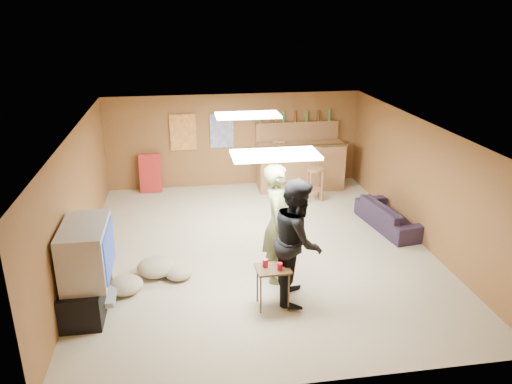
{
  "coord_description": "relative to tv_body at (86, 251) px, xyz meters",
  "views": [
    {
      "loc": [
        -1.29,
        -7.97,
        4.07
      ],
      "look_at": [
        0.0,
        0.2,
        1.0
      ],
      "focal_mm": 35.0,
      "sensor_mm": 36.0,
      "label": 1
    }
  ],
  "objects": [
    {
      "name": "bar_lip",
      "position": [
        4.15,
        4.2,
        0.2
      ],
      "size": [
        2.1,
        0.12,
        0.05
      ],
      "primitive_type": "cube",
      "color": "#3E2913",
      "rests_on": "bar_counter"
    },
    {
      "name": "cup_red_far",
      "position": [
        2.65,
        -0.44,
        -0.23
      ],
      "size": [
        0.1,
        0.1,
        0.1
      ],
      "primitive_type": "cylinder",
      "rotation": [
        0.0,
        0.0,
        -0.31
      ],
      "color": "red",
      "rests_on": "tray_table"
    },
    {
      "name": "bar_shelf",
      "position": [
        4.15,
        4.9,
        0.6
      ],
      "size": [
        2.0,
        0.18,
        0.05
      ],
      "primitive_type": "cube",
      "color": "brown",
      "rests_on": "bar_backing"
    },
    {
      "name": "bar_stool_left",
      "position": [
        3.62,
        4.31,
        -0.35
      ],
      "size": [
        0.38,
        0.38,
        1.1
      ],
      "primitive_type": null,
      "rotation": [
        0.0,
        0.0,
        0.09
      ],
      "color": "brown",
      "rests_on": "ground"
    },
    {
      "name": "person_black",
      "position": [
        2.96,
        -0.17,
        0.02
      ],
      "size": [
        0.9,
        1.05,
        1.85
      ],
      "primitive_type": "imported",
      "rotation": [
        0.0,
        0.0,
        1.32
      ],
      "color": "black",
      "rests_on": "ground"
    },
    {
      "name": "wall_left",
      "position": [
        -0.35,
        1.5,
        0.2
      ],
      "size": [
        0.02,
        7.0,
        2.2
      ],
      "primitive_type": "cube",
      "color": "brown",
      "rests_on": "ground"
    },
    {
      "name": "cushion_far",
      "position": [
        0.43,
        0.35,
        -0.78
      ],
      "size": [
        0.58,
        0.58,
        0.24
      ],
      "primitive_type": "ellipsoid",
      "rotation": [
        0.0,
        0.0,
        -0.1
      ],
      "color": "#9B8E6D",
      "rests_on": "ground"
    },
    {
      "name": "tv_body",
      "position": [
        0.0,
        0.0,
        0.0
      ],
      "size": [
        0.6,
        1.1,
        0.8
      ],
      "primitive_type": "cube",
      "color": "#B2B2B7",
      "rests_on": "tv_stand"
    },
    {
      "name": "wall_back",
      "position": [
        2.65,
        5.0,
        0.2
      ],
      "size": [
        6.0,
        0.02,
        2.2
      ],
      "primitive_type": "cube",
      "color": "brown",
      "rests_on": "ground"
    },
    {
      "name": "sofa",
      "position": [
        5.35,
        1.98,
        -0.65
      ],
      "size": [
        0.89,
        1.78,
        0.5
      ],
      "primitive_type": "imported",
      "rotation": [
        0.0,
        0.0,
        1.71
      ],
      "color": "black",
      "rests_on": "ground"
    },
    {
      "name": "cup_blue",
      "position": [
        2.73,
        -0.3,
        -0.22
      ],
      "size": [
        0.09,
        0.09,
        0.11
      ],
      "primitive_type": "cylinder",
      "rotation": [
        0.0,
        0.0,
        -0.18
      ],
      "color": "#1722A0",
      "rests_on": "tray_table"
    },
    {
      "name": "person_olive",
      "position": [
        2.79,
        0.42,
        0.05
      ],
      "size": [
        0.64,
        0.79,
        1.9
      ],
      "primitive_type": "imported",
      "rotation": [
        0.0,
        0.0,
        1.27
      ],
      "color": "#5B6339",
      "rests_on": "ground"
    },
    {
      "name": "tv_stand",
      "position": [
        -0.07,
        0.0,
        -0.65
      ],
      "size": [
        0.55,
        1.3,
        0.5
      ],
      "primitive_type": "cube",
      "color": "black",
      "rests_on": "ground"
    },
    {
      "name": "folding_chair_stack",
      "position": [
        0.65,
        4.8,
        -0.45
      ],
      "size": [
        0.5,
        0.26,
        0.91
      ],
      "primitive_type": "cube",
      "rotation": [
        -0.14,
        0.0,
        0.0
      ],
      "color": "red",
      "rests_on": "ground"
    },
    {
      "name": "bottle_row",
      "position": [
        4.09,
        4.88,
        0.75
      ],
      "size": [
        1.76,
        0.08,
        0.26
      ],
      "primitive_type": null,
      "color": "#3F7233",
      "rests_on": "bar_shelf"
    },
    {
      "name": "cushion_near_tv",
      "position": [
        0.87,
        0.82,
        -0.76
      ],
      "size": [
        0.75,
        0.75,
        0.27
      ],
      "primitive_type": "ellipsoid",
      "rotation": [
        0.0,
        0.0,
        -0.27
      ],
      "color": "#9B8E6D",
      "rests_on": "ground"
    },
    {
      "name": "ceiling",
      "position": [
        2.65,
        1.5,
        1.3
      ],
      "size": [
        6.0,
        7.0,
        0.02
      ],
      "primitive_type": "cube",
      "color": "silver",
      "rests_on": "ground"
    },
    {
      "name": "tray_table",
      "position": [
        2.57,
        -0.37,
        -0.59
      ],
      "size": [
        0.49,
        0.4,
        0.62
      ],
      "primitive_type": "cube",
      "rotation": [
        0.0,
        0.0,
        0.04
      ],
      "color": "#3E2913",
      "rests_on": "ground"
    },
    {
      "name": "bar_counter",
      "position": [
        4.15,
        4.45,
        -0.35
      ],
      "size": [
        2.0,
        0.6,
        1.1
      ],
      "primitive_type": "cube",
      "color": "brown",
      "rests_on": "ground"
    },
    {
      "name": "ceiling_panel_front",
      "position": [
        2.65,
        0.0,
        1.27
      ],
      "size": [
        1.2,
        0.6,
        0.04
      ],
      "primitive_type": "cube",
      "color": "white",
      "rests_on": "ceiling"
    },
    {
      "name": "cushion_mid",
      "position": [
        1.23,
        0.64,
        -0.8
      ],
      "size": [
        0.56,
        0.56,
        0.2
      ],
      "primitive_type": "ellipsoid",
      "rotation": [
        0.0,
        0.0,
        0.35
      ],
      "color": "#9B8E6D",
      "rests_on": "ground"
    },
    {
      "name": "wall_right",
      "position": [
        5.65,
        1.5,
        0.2
      ],
      "size": [
        0.02,
        7.0,
        2.2
      ],
      "primitive_type": "cube",
      "color": "brown",
      "rests_on": "ground"
    },
    {
      "name": "wall_front",
      "position": [
        2.65,
        -2.0,
        0.2
      ],
      "size": [
        6.0,
        0.02,
        2.2
      ],
      "primitive_type": "cube",
      "color": "brown",
      "rests_on": "ground"
    },
    {
      "name": "bar_backing",
      "position": [
        4.15,
        4.92,
        0.3
      ],
      "size": [
        2.0,
        0.14,
        0.6
      ],
      "primitive_type": "cube",
      "color": "brown",
      "rests_on": "bar_counter"
    },
    {
      "name": "bar_stool_right",
      "position": [
        4.29,
        3.66,
        -0.33
      ],
      "size": [
        0.47,
        0.47,
        1.14
      ],
      "primitive_type": null,
      "rotation": [
        0.0,
        0.0,
        -0.38
      ],
      "color": "brown",
      "rests_on": "ground"
    },
    {
      "name": "poster_right",
      "position": [
        2.35,
        4.96,
        0.45
      ],
      "size": [
        0.55,
        0.03,
        0.8
      ],
      "primitive_type": "cube",
      "color": "#334C99",
      "rests_on": "wall_back"
    },
    {
      "name": "tv_screen",
      "position": [
        0.31,
        0.0,
        0.0
      ],
      "size": [
        0.02,
        0.95,
        0.65
      ],
      "primitive_type": "cube",
      "color": "navy",
      "rests_on": "tv_body"
    },
    {
      "name": "ceiling_panel_back",
      "position": [
        2.65,
        2.7,
        1.27
      ],
      "size": [
        1.2,
        0.6,
        0.04
      ],
      "primitive_type": "cube",
      "color": "white",
      "rests_on": "ceiling"
    },
    {
      "name": "dvd_box",
      "position": [
        0.15,
        0.0,
        -0.75
      ],
      "size": [
        0.35,
        0.5,
        0.08
      ],
      "primitive_type": "cube",
      "color": "#B2B2B7",
      "rests_on": "tv_stand"
    },
    {
      "name": "poster_left",
      "position": [
        1.45,
        4.96,
        0.45
      ],
      "size": [
        0.6,
        0.03,
        0.85
      ],
      "primitive_type": "cube",
      "color": "#BF3F26",
      "rests_on": "wall_back"
    },
    {
      "name": "ground",
      "position": [
        2.65,
        1.5,
        -0.9
      ],
      "size": [
        7.0,
        7.0,
        0.0
      ],
      "primitive_type": "plane",
      "color": "tan",
      "rests_on": "ground"
    },
    {
      "name": "cup_red_near",
      "position": [
        2.47,
        -0.31,
        -0.22
      ],
      "size": [
        0.09,
        0.09,
        0.11
      ],
      "primitive_type": "cylinder",
      "rotation": [
        0.0,
        0.0,
        0.06
      ],
      "color": "red",
      "rests_on": "tray_table"
    }
  ]
}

